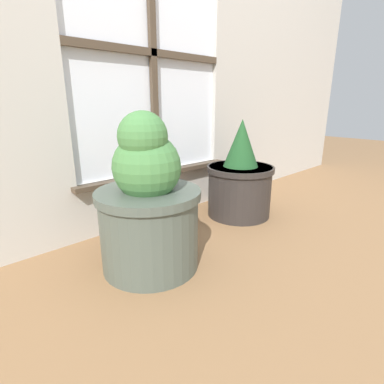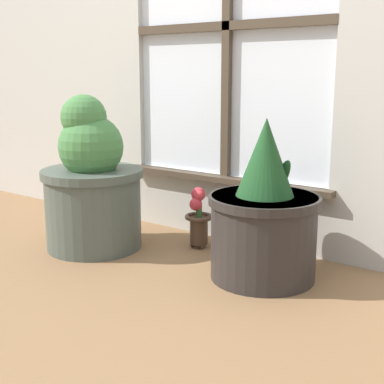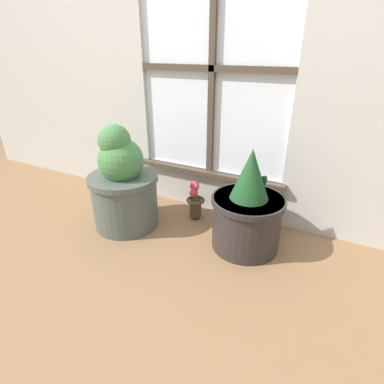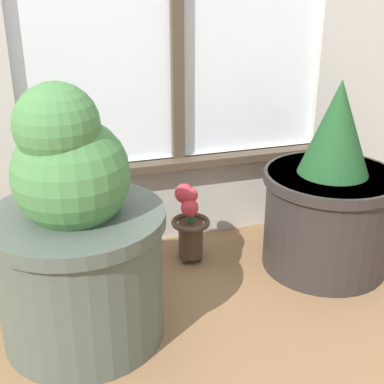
% 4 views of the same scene
% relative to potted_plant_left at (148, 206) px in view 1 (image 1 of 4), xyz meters
% --- Properties ---
extents(ground_plane, '(10.00, 10.00, 0.00)m').
position_rel_potted_plant_left_xyz_m(ground_plane, '(0.37, -0.14, -0.26)').
color(ground_plane, olive).
extents(potted_plant_left, '(0.41, 0.41, 0.63)m').
position_rel_potted_plant_left_xyz_m(potted_plant_left, '(0.00, 0.00, 0.00)').
color(potted_plant_left, '#4C564C').
rests_on(potted_plant_left, ground_plane).
extents(potted_plant_right, '(0.39, 0.39, 0.57)m').
position_rel_potted_plant_left_xyz_m(potted_plant_right, '(0.73, 0.12, -0.05)').
color(potted_plant_right, '#2D2826').
rests_on(potted_plant_right, ground_plane).
extents(flower_vase, '(0.12, 0.12, 0.25)m').
position_rel_potted_plant_left_xyz_m(flower_vase, '(0.35, 0.26, -0.13)').
color(flower_vase, '#473323').
rests_on(flower_vase, ground_plane).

